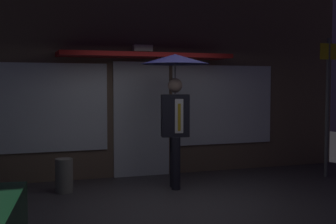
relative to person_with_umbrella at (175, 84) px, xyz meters
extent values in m
plane|color=#38353A|center=(-0.25, -0.99, -1.77)|extent=(18.00, 18.00, 0.00)
cube|color=brown|center=(-0.25, 1.36, 0.45)|extent=(8.79, 0.30, 4.44)
cube|color=white|center=(-0.25, 1.19, -0.67)|extent=(1.10, 0.04, 2.20)
cube|color=white|center=(-2.03, 1.19, -0.42)|extent=(2.20, 0.04, 1.60)
cube|color=white|center=(1.47, 1.19, -0.42)|extent=(2.20, 0.04, 1.60)
cube|color=white|center=(-0.25, 1.11, 0.68)|extent=(0.36, 0.16, 0.12)
cube|color=maroon|center=(-0.25, 0.86, 0.53)|extent=(3.20, 0.70, 0.08)
cylinder|color=black|center=(-0.02, -0.10, -1.33)|extent=(0.15, 0.15, 0.88)
cylinder|color=black|center=(0.02, 0.10, -1.33)|extent=(0.15, 0.15, 0.88)
cube|color=black|center=(0.00, 0.00, -0.53)|extent=(0.50, 0.33, 0.71)
cube|color=silver|center=(0.03, -0.13, -0.53)|extent=(0.14, 0.05, 0.57)
cube|color=#B28C19|center=(0.03, -0.13, -0.55)|extent=(0.05, 0.03, 0.46)
sphere|color=tan|center=(0.00, 0.00, -0.02)|extent=(0.24, 0.24, 0.24)
cylinder|color=slate|center=(0.00, 0.00, 0.00)|extent=(0.02, 0.02, 1.00)
cone|color=#14144C|center=(0.00, 0.00, 0.42)|extent=(1.17, 1.17, 0.17)
cylinder|color=#595B60|center=(3.04, -0.06, -0.45)|extent=(0.07, 0.07, 2.63)
cube|color=gold|center=(3.04, -0.08, 0.61)|extent=(0.40, 0.02, 0.30)
cylinder|color=slate|center=(-1.82, 0.30, -1.49)|extent=(0.28, 0.28, 0.56)
camera|label=1|loc=(-2.58, -7.13, -0.01)|focal=48.19mm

